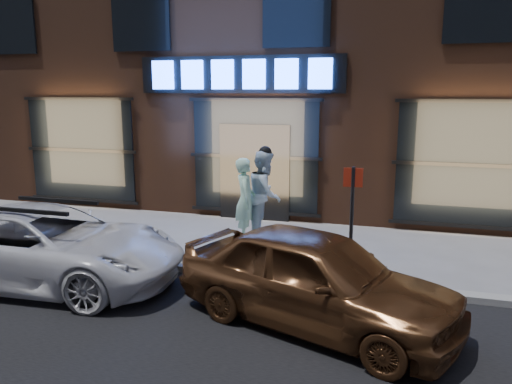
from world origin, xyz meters
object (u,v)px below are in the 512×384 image
white_suv (46,246)px  man_bowtie (245,200)px  man_cap (265,194)px  gold_sedan (315,278)px  sign_post (352,213)px

white_suv → man_bowtie: bearing=-40.8°
man_cap → gold_sedan: bearing=-162.0°
man_cap → sign_post: sign_post is taller
white_suv → sign_post: size_ratio=2.35×
man_cap → gold_sedan: man_cap is taller
man_bowtie → white_suv: (-2.51, -3.26, -0.26)m
white_suv → man_cap: bearing=-40.7°
man_bowtie → man_cap: man_cap is taller
man_cap → sign_post: bearing=-142.9°
man_bowtie → man_cap: (0.32, 0.43, 0.06)m
white_suv → gold_sedan: 4.65m
white_suv → sign_post: bearing=-76.7°
white_suv → sign_post: (4.94, 1.47, 0.55)m
sign_post → man_cap: bearing=131.3°
gold_sedan → sign_post: bearing=10.0°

